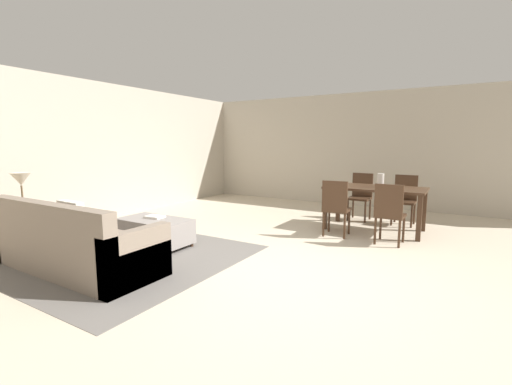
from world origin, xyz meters
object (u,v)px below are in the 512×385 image
Objects in this scene: dining_chair_far_left at (361,194)px; vase_centerpiece at (380,180)px; dining_chair_near_right at (389,211)px; dining_chair_far_right at (405,197)px; dining_chair_near_left at (336,205)px; book_on_ottoman at (155,217)px; dining_table at (375,193)px; ottoman_table at (155,230)px; couch at (74,246)px; table_lamp at (21,181)px; side_table at (24,218)px.

vase_centerpiece is at bearing -55.98° from dining_chair_far_left.
dining_chair_near_right is 1.00× the size of dining_chair_far_right.
vase_centerpiece is (0.52, 0.77, 0.36)m from dining_chair_near_left.
vase_centerpiece is at bearing 110.78° from dining_chair_near_right.
dining_chair_far_left reaches higher than book_on_ottoman.
dining_table is 1.77× the size of dining_chair_near_right.
dining_table reaches higher than ottoman_table.
couch is 2.41× the size of dining_chair_near_left.
dining_chair_far_left is at bearing 117.56° from dining_chair_near_right.
dining_chair_near_left is at bearing -119.92° from dining_table.
couch is at bearing -134.85° from dining_chair_near_right.
side_table is at bearing 165.96° from table_lamp.
dining_chair_far_right is 3.87× the size of vase_centerpiece.
book_on_ottoman is (-3.00, -1.78, -0.10)m from dining_chair_near_right.
table_lamp is at bearing -14.04° from side_table.
table_lamp reaches higher than side_table.
dining_table is at bearing 44.88° from book_on_ottoman.
dining_chair_far_right is (4.41, 4.47, -0.47)m from table_lamp.
dining_chair_near_right is at bearing -3.24° from dining_chair_near_left.
dining_chair_near_right is at bearing 32.04° from ottoman_table.
table_lamp is (-1.41, 0.13, 0.69)m from couch.
dining_chair_near_left is at bearing -90.31° from dining_chair_far_left.
couch is 2.41× the size of dining_chair_far_left.
dining_chair_far_left is at bearing 119.44° from dining_table.
book_on_ottoman is (-0.06, 0.06, 0.19)m from ottoman_table.
dining_chair_near_right is 1.78m from dining_chair_far_left.
table_lamp is at bearing -134.60° from dining_chair_far_right.
book_on_ottoman is (-2.17, -3.36, -0.10)m from dining_chair_far_left.
dining_chair_far_right is at bearing 0.27° from dining_chair_far_left.
ottoman_table is at bearing -130.59° from dining_chair_far_right.
dining_chair_near_right is 1.58m from dining_chair_far_right.
side_table is (-1.41, 0.13, 0.16)m from couch.
dining_chair_far_left reaches higher than side_table.
vase_centerpiece is (2.63, 2.66, 0.65)m from ottoman_table.
dining_table is 0.91m from dining_chair_near_right.
dining_chair_far_right is (2.93, 3.42, 0.29)m from ottoman_table.
book_on_ottoman is (-2.69, -2.60, -0.46)m from vase_centerpiece.
dining_table reaches higher than side_table.
dining_chair_near_left reaches higher than dining_table.
ottoman_table is 4.03m from dining_chair_far_left.
dining_chair_far_left is at bearing 58.19° from ottoman_table.
ottoman_table is 2.84m from dining_chair_near_left.
ottoman_table is 0.21m from book_on_ottoman.
table_lamp reaches higher than ottoman_table.
couch is 5.50m from dining_chair_far_right.
side_table is 0.35× the size of dining_table.
dining_chair_far_left is (3.60, 4.47, -0.47)m from table_lamp.
dining_chair_far_right reaches higher than ottoman_table.
table_lamp reaches higher than dining_chair_far_left.
couch is at bearing -115.45° from dining_chair_far_left.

